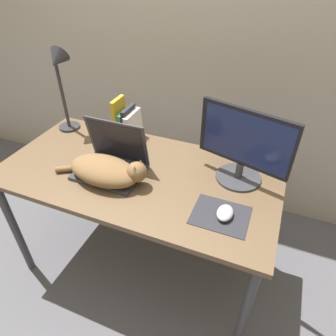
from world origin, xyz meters
name	(u,v)px	position (x,y,z in m)	size (l,w,h in m)	color
ground_plane	(117,311)	(0.00, 0.00, 0.00)	(12.00, 12.00, 0.00)	#4C4C51
wall_back	(195,24)	(0.00, 1.23, 1.30)	(8.00, 0.05, 2.60)	#9E9384
desk	(139,183)	(0.00, 0.36, 0.68)	(1.44, 0.73, 0.76)	brown
laptop	(112,163)	(-0.12, 0.33, 0.81)	(0.33, 0.25, 0.26)	#2D2D33
cat	(107,171)	(-0.10, 0.25, 0.82)	(0.49, 0.23, 0.14)	brown
external_monitor	(244,146)	(0.49, 0.51, 0.95)	(0.45, 0.23, 0.37)	#333338
mousepad	(221,215)	(0.47, 0.22, 0.76)	(0.24, 0.20, 0.00)	#232328
computer_mouse	(225,213)	(0.49, 0.22, 0.78)	(0.07, 0.10, 0.04)	#99999E
book_row	(127,124)	(-0.20, 0.63, 0.86)	(0.12, 0.17, 0.25)	gold
desk_lamp	(60,76)	(-0.58, 0.59, 1.11)	(0.17, 0.17, 0.52)	#28282D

